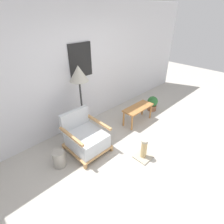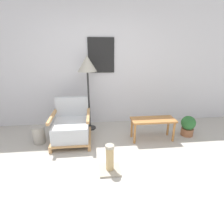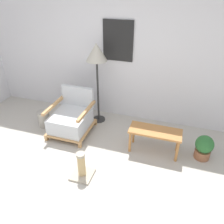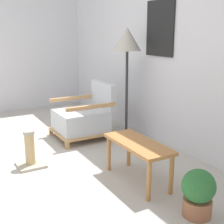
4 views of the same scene
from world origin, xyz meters
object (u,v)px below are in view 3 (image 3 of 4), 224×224
object	(u,v)px
floor_lamp	(97,56)
vase	(44,119)
potted_plant	(204,147)
scratching_post	(82,168)
armchair	(72,118)
coffee_table	(155,134)

from	to	relation	value
floor_lamp	vase	xyz separation A→B (m)	(-0.95, -0.53, -1.18)
potted_plant	scratching_post	distance (m)	1.94
vase	potted_plant	world-z (taller)	potted_plant
armchair	floor_lamp	distance (m)	1.22
armchair	floor_lamp	bearing A→B (deg)	57.86
scratching_post	vase	bearing A→B (deg)	142.49
vase	potted_plant	xyz separation A→B (m)	(2.94, -0.01, 0.06)
armchair	coffee_table	bearing A→B (deg)	-3.37
armchair	scratching_post	xyz separation A→B (m)	(0.64, -0.96, -0.14)
armchair	scratching_post	distance (m)	1.16
vase	scratching_post	distance (m)	1.58
coffee_table	potted_plant	size ratio (longest dim) A/B	2.01
floor_lamp	vase	world-z (taller)	floor_lamp
scratching_post	floor_lamp	bearing A→B (deg)	101.56
floor_lamp	potted_plant	distance (m)	2.35
floor_lamp	scratching_post	distance (m)	1.93
potted_plant	scratching_post	world-z (taller)	scratching_post
coffee_table	potted_plant	bearing A→B (deg)	6.14
armchair	scratching_post	size ratio (longest dim) A/B	1.85
armchair	vase	xyz separation A→B (m)	(-0.61, 0.00, -0.13)
armchair	potted_plant	xyz separation A→B (m)	(2.33, -0.01, -0.07)
coffee_table	potted_plant	world-z (taller)	coffee_table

